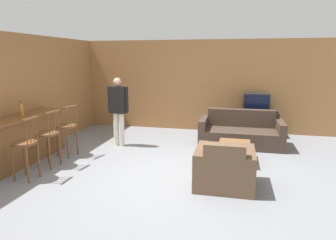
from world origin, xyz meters
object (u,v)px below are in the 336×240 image
at_px(bar_chair_near, 25,147).
at_px(coffee_table, 235,147).
at_px(tv, 256,103).
at_px(armchair_near, 224,169).
at_px(book_on_table, 234,145).
at_px(tv_unit, 255,124).
at_px(bar_chair_far, 67,129).
at_px(person_by_window, 118,108).
at_px(bottle, 21,109).
at_px(couch_far, 241,133).
at_px(bar_chair_mid, 48,137).

bearing_deg(bar_chair_near, coffee_table, 26.32).
distance_m(coffee_table, tv, 2.43).
relative_size(bar_chair_near, armchair_near, 1.17).
relative_size(armchair_near, book_on_table, 4.90).
xyz_separation_m(bar_chair_near, tv_unit, (4.04, 4.04, -0.26)).
height_order(tv_unit, book_on_table, tv_unit).
xyz_separation_m(bar_chair_far, armchair_near, (3.37, -0.87, -0.29)).
distance_m(bar_chair_far, armchair_near, 3.49).
bearing_deg(person_by_window, bottle, -133.32).
bearing_deg(person_by_window, tv_unit, 28.05).
bearing_deg(couch_far, bar_chair_near, -140.47).
height_order(bar_chair_far, tv, tv).
xyz_separation_m(bar_chair_near, bar_chair_mid, (-0.00, 0.66, 0.00)).
bearing_deg(book_on_table, armchair_near, -96.97).
distance_m(bar_chair_far, coffee_table, 3.55).
distance_m(bar_chair_near, coffee_table, 3.93).
distance_m(couch_far, book_on_table, 1.40).
relative_size(bottle, person_by_window, 0.18).
bearing_deg(bar_chair_mid, person_by_window, 64.69).
relative_size(coffee_table, tv_unit, 0.73).
xyz_separation_m(bottle, book_on_table, (4.16, 0.83, -0.70)).
bearing_deg(tv_unit, bar_chair_mid, -140.03).
bearing_deg(bar_chair_near, person_by_window, 71.31).
bearing_deg(person_by_window, bar_chair_near, -108.69).
bearing_deg(tv_unit, person_by_window, -151.95).
height_order(bar_chair_mid, couch_far, bar_chair_mid).
bearing_deg(tv, bar_chair_far, -146.12).
height_order(coffee_table, tv, tv).
relative_size(book_on_table, person_by_window, 0.12).
distance_m(couch_far, tv_unit, 1.10).
relative_size(tv_unit, tv, 1.76).
bearing_deg(bar_chair_far, armchair_near, -14.44).
height_order(armchair_near, coffee_table, armchair_near).
bearing_deg(bar_chair_mid, coffee_table, 17.14).
bearing_deg(bar_chair_mid, couch_far, 32.85).
bearing_deg(bottle, bar_chair_far, 39.60).
height_order(coffee_table, book_on_table, book_on_table).
xyz_separation_m(tv, person_by_window, (-3.26, -1.73, 0.02)).
distance_m(coffee_table, tv_unit, 2.36).
relative_size(couch_far, person_by_window, 1.20).
xyz_separation_m(couch_far, person_by_window, (-2.87, -0.71, 0.64)).
bearing_deg(armchair_near, person_by_window, 144.50).
relative_size(tv, person_by_window, 0.41).
bearing_deg(tv_unit, armchair_near, -100.60).
xyz_separation_m(tv, book_on_table, (-0.53, -2.41, -0.52)).
distance_m(bar_chair_far, book_on_table, 3.53).
xyz_separation_m(bar_chair_mid, book_on_table, (3.51, 0.97, -0.20)).
distance_m(armchair_near, tv, 3.69).
bearing_deg(tv, couch_far, -110.71).
xyz_separation_m(couch_far, coffee_table, (-0.13, -1.27, 0.03)).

